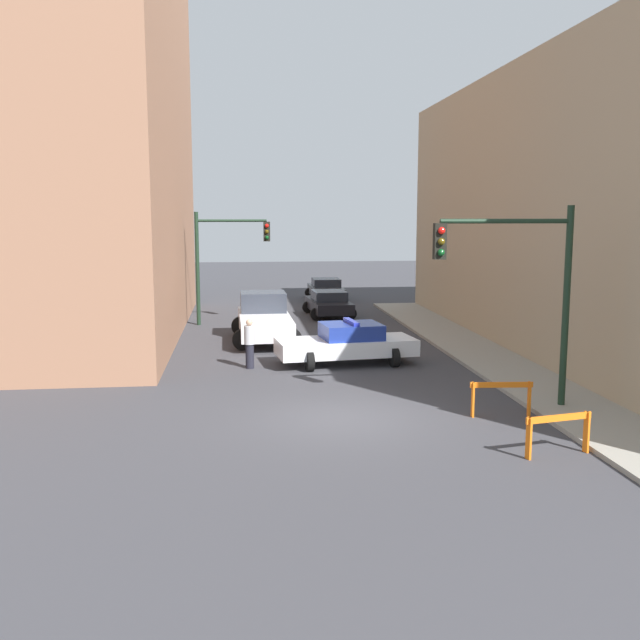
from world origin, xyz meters
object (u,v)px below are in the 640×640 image
(police_car, at_px, (347,343))
(parked_car_mid, at_px, (326,289))
(traffic_light_near, at_px, (524,276))
(pedestrian_crossing, at_px, (250,343))
(white_truck, at_px, (264,319))
(traffic_light_far, at_px, (221,251))
(parked_car_near, at_px, (329,303))
(barrier_mid, at_px, (501,393))
(barrier_front, at_px, (558,428))

(police_car, xyz_separation_m, parked_car_mid, (1.50, 18.29, -0.05))
(traffic_light_near, xyz_separation_m, police_car, (-3.59, 6.28, -2.81))
(parked_car_mid, height_order, pedestrian_crossing, pedestrian_crossing)
(white_truck, relative_size, parked_car_mid, 1.26)
(traffic_light_far, height_order, parked_car_near, traffic_light_far)
(parked_car_near, xyz_separation_m, barrier_mid, (2.10, -18.27, -0.06))
(white_truck, bearing_deg, parked_car_near, 61.07)
(pedestrian_crossing, bearing_deg, parked_car_mid, 168.09)
(traffic_light_near, distance_m, traffic_light_far, 17.64)
(white_truck, height_order, barrier_mid, white_truck)
(parked_car_mid, distance_m, barrier_front, 28.13)
(traffic_light_far, relative_size, white_truck, 0.96)
(pedestrian_crossing, distance_m, barrier_front, 11.42)
(white_truck, relative_size, parked_car_near, 1.24)
(barrier_front, relative_size, barrier_mid, 0.99)
(parked_car_near, distance_m, barrier_front, 21.37)
(traffic_light_near, bearing_deg, barrier_mid, -142.30)
(traffic_light_near, bearing_deg, police_car, 119.76)
(traffic_light_near, relative_size, parked_car_near, 1.18)
(parked_car_mid, bearing_deg, parked_car_near, -95.71)
(pedestrian_crossing, bearing_deg, traffic_light_far, -170.88)
(parked_car_mid, bearing_deg, white_truck, -107.14)
(traffic_light_near, distance_m, parked_car_near, 18.18)
(barrier_front, bearing_deg, pedestrian_crossing, 123.89)
(pedestrian_crossing, bearing_deg, barrier_mid, 46.48)
(parked_car_mid, height_order, barrier_mid, parked_car_mid)
(police_car, xyz_separation_m, barrier_front, (3.03, -9.80, -0.11))
(barrier_front, bearing_deg, traffic_light_near, 80.97)
(traffic_light_near, height_order, white_truck, traffic_light_near)
(police_car, bearing_deg, traffic_light_near, -157.07)
(parked_car_near, xyz_separation_m, pedestrian_crossing, (-4.14, -11.78, 0.19))
(traffic_light_far, distance_m, pedestrian_crossing, 10.14)
(traffic_light_near, bearing_deg, parked_car_mid, 94.87)
(pedestrian_crossing, relative_size, barrier_mid, 1.04)
(parked_car_near, bearing_deg, police_car, -97.15)
(white_truck, height_order, pedestrian_crossing, white_truck)
(police_car, xyz_separation_m, pedestrian_crossing, (-3.33, -0.33, 0.14))
(parked_car_near, bearing_deg, traffic_light_far, -161.96)
(traffic_light_near, xyz_separation_m, parked_car_near, (-2.79, 17.74, -2.86))
(barrier_mid, bearing_deg, parked_car_mid, 93.20)
(traffic_light_far, bearing_deg, white_truck, -68.54)
(pedestrian_crossing, height_order, barrier_front, pedestrian_crossing)
(parked_car_near, bearing_deg, traffic_light_near, -84.19)
(traffic_light_far, xyz_separation_m, barrier_front, (7.47, -19.22, -2.78))
(traffic_light_near, relative_size, police_car, 1.06)
(traffic_light_far, relative_size, pedestrian_crossing, 3.13)
(police_car, relative_size, parked_car_mid, 1.14)
(traffic_light_near, height_order, barrier_mid, traffic_light_near)
(barrier_front, bearing_deg, barrier_mid, 92.50)
(white_truck, distance_m, parked_car_mid, 14.03)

